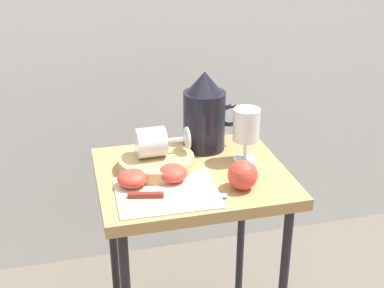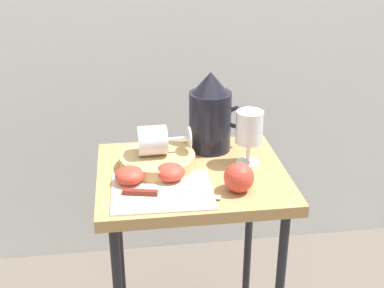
% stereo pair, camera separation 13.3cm
% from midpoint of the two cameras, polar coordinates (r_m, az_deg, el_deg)
% --- Properties ---
extents(table, '(0.49, 0.42, 0.66)m').
position_cam_midpoint_polar(table, '(1.40, -2.73, -5.97)').
color(table, '#AD8451').
rests_on(table, ground_plane).
extents(linen_napkin, '(0.25, 0.20, 0.00)m').
position_cam_midpoint_polar(linen_napkin, '(1.27, -5.78, -5.38)').
color(linen_napkin, beige).
rests_on(linen_napkin, table).
extents(basket_tray, '(0.20, 0.20, 0.03)m').
position_cam_midpoint_polar(basket_tray, '(1.38, -6.66, -2.09)').
color(basket_tray, tan).
rests_on(basket_tray, table).
extents(pitcher, '(0.17, 0.12, 0.23)m').
position_cam_midpoint_polar(pitcher, '(1.46, -1.22, 2.80)').
color(pitcher, black).
rests_on(pitcher, table).
extents(wine_glass_upright, '(0.07, 0.07, 0.15)m').
position_cam_midpoint_polar(wine_glass_upright, '(1.38, 3.23, 1.71)').
color(wine_glass_upright, silver).
rests_on(wine_glass_upright, table).
extents(wine_glass_tipped_near, '(0.14, 0.08, 0.08)m').
position_cam_midpoint_polar(wine_glass_tipped_near, '(1.36, -7.14, 0.15)').
color(wine_glass_tipped_near, silver).
rests_on(wine_glass_tipped_near, basket_tray).
extents(apple_half_left, '(0.07, 0.07, 0.04)m').
position_cam_midpoint_polar(apple_half_left, '(1.29, -9.49, -3.81)').
color(apple_half_left, '#CC3D2D').
rests_on(apple_half_left, linen_napkin).
extents(apple_half_right, '(0.07, 0.07, 0.04)m').
position_cam_midpoint_polar(apple_half_right, '(1.31, -5.07, -3.25)').
color(apple_half_right, '#CC3D2D').
rests_on(apple_half_right, linen_napkin).
extents(apple_whole, '(0.07, 0.07, 0.07)m').
position_cam_midpoint_polar(apple_whole, '(1.27, 2.58, -3.48)').
color(apple_whole, '#CC3D2D').
rests_on(apple_whole, table).
extents(knife, '(0.23, 0.07, 0.01)m').
position_cam_midpoint_polar(knife, '(1.24, -6.32, -5.70)').
color(knife, silver).
rests_on(knife, linen_napkin).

